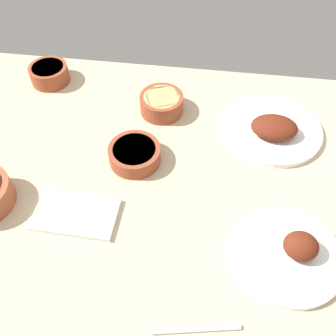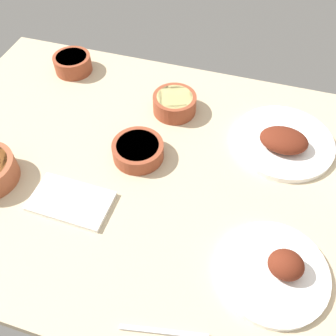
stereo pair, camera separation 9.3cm
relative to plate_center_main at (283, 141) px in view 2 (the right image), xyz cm
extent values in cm
cube|color=#C6B28E|center=(-27.25, -18.16, -3.82)|extent=(140.00, 90.00, 4.00)
cylinder|color=white|center=(0.07, 0.83, -1.02)|extent=(27.64, 27.64, 1.60)
ellipsoid|color=#602314|center=(-0.15, -1.71, 2.12)|extent=(12.71, 9.13, 5.08)
cylinder|color=white|center=(1.83, -37.71, -1.02)|extent=(23.65, 23.65, 1.60)
ellipsoid|color=#602314|center=(3.71, -37.11, 2.37)|extent=(7.39, 6.69, 5.64)
cylinder|color=brown|center=(-69.74, 14.28, 0.89)|extent=(12.07, 12.07, 5.41)
cylinder|color=white|center=(-69.74, 14.28, 3.09)|extent=(9.90, 9.90, 1.00)
cylinder|color=brown|center=(-36.51, -14.99, 0.44)|extent=(13.64, 13.64, 4.53)
cylinder|color=#D6BC70|center=(-36.51, -14.99, 2.21)|extent=(11.19, 11.19, 1.00)
cylinder|color=brown|center=(-32.26, 5.00, 0.93)|extent=(12.75, 12.75, 5.50)
cylinder|color=#DBCC7A|center=(-32.26, 5.00, 3.18)|extent=(10.46, 10.46, 1.00)
cube|color=white|center=(-47.15, -33.80, -1.22)|extent=(19.75, 11.84, 1.20)
cube|color=silver|center=(-16.71, -55.75, -1.42)|extent=(17.13, 4.10, 0.80)
camera|label=1|loc=(-19.49, -75.88, 73.15)|focal=39.12mm
camera|label=2|loc=(-10.38, -73.90, 73.15)|focal=39.12mm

